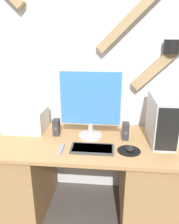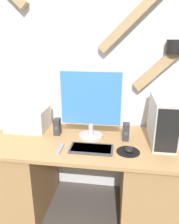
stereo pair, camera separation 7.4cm
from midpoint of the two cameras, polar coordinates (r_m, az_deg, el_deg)
The scene contains 11 objects.
wall_back at distance 2.13m, azimuth 1.32°, elevation 12.88°, with size 6.40×0.18×2.86m.
desk at distance 2.08m, azimuth -0.54°, elevation -16.40°, with size 1.64×0.75×0.76m.
monitor at distance 1.85m, azimuth 1.54°, elevation 2.83°, with size 0.54×0.21×0.59m.
keyboard at distance 1.74m, azimuth 1.73°, elevation -9.57°, with size 0.34×0.17×0.02m.
mousepad at distance 1.75m, azimuth 11.28°, elevation -10.13°, with size 0.18×0.18×0.00m.
mouse at distance 1.74m, azimuth 11.53°, elevation -9.58°, with size 0.06×0.08×0.03m.
computer_tower at distance 1.90m, azimuth 19.62°, elevation -2.16°, with size 0.18×0.44×0.38m.
printer at distance 2.15m, azimuth -14.93°, elevation -1.70°, with size 0.38×0.29×0.21m.
speaker_left at distance 1.99m, azimuth -7.37°, elevation -3.82°, with size 0.06×0.08×0.15m.
speaker_right at distance 1.90m, azimuth 10.61°, elevation -5.10°, with size 0.06×0.08×0.15m.
remote_control at distance 1.76m, azimuth -6.49°, elevation -9.51°, with size 0.03×0.15×0.02m.
Camera 2 is at (0.30, -1.29, 1.61)m, focal length 35.00 mm.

